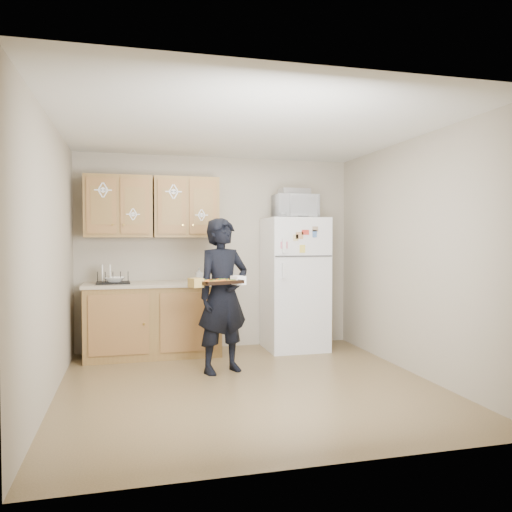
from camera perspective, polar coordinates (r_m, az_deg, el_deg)
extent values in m
plane|color=brown|center=(5.04, -0.81, -14.54)|extent=(3.60, 3.60, 0.00)
plane|color=silver|center=(4.95, -0.82, 14.43)|extent=(3.60, 3.60, 0.00)
cube|color=#A99E89|center=(6.60, -4.44, 0.39)|extent=(3.60, 0.04, 2.50)
cube|color=#A99E89|center=(3.11, 6.88, -1.42)|extent=(3.60, 0.04, 2.50)
cube|color=#A99E89|center=(4.75, -22.44, -0.38)|extent=(0.04, 3.60, 2.50)
cube|color=#A99E89|center=(5.53, 17.63, -0.01)|extent=(0.04, 3.60, 2.50)
cube|color=white|center=(6.50, 4.43, -3.17)|extent=(0.75, 0.70, 1.70)
cube|color=brown|center=(6.27, -11.66, -7.27)|extent=(1.60, 0.60, 0.86)
cube|color=#C2B595|center=(6.21, -11.69, -3.17)|extent=(1.64, 0.64, 0.04)
cube|color=brown|center=(6.33, -15.44, 5.46)|extent=(0.80, 0.33, 0.75)
cube|color=brown|center=(6.36, -8.00, 5.49)|extent=(0.80, 0.33, 0.75)
cube|color=#F1E155|center=(6.99, 7.83, -8.53)|extent=(0.20, 0.07, 0.32)
imported|color=black|center=(5.36, -3.79, -4.52)|extent=(0.70, 0.58, 1.65)
cube|color=black|center=(5.05, -4.41, -3.03)|extent=(0.52, 0.45, 0.04)
cylinder|color=orange|center=(4.94, -5.00, -2.96)|extent=(0.15, 0.15, 0.02)
cylinder|color=orange|center=(5.04, -2.99, -2.85)|extent=(0.15, 0.15, 0.02)
cylinder|color=orange|center=(5.06, -5.82, -2.84)|extent=(0.15, 0.15, 0.02)
cylinder|color=orange|center=(5.17, -3.85, -2.74)|extent=(0.15, 0.15, 0.02)
cylinder|color=orange|center=(5.05, -4.41, -2.84)|extent=(0.15, 0.15, 0.02)
imported|color=white|center=(6.43, 4.50, 5.68)|extent=(0.54, 0.37, 0.30)
cube|color=silver|center=(6.47, 4.39, 7.32)|extent=(0.37, 0.26, 0.08)
cube|color=black|center=(6.17, -16.03, -2.33)|extent=(0.40, 0.30, 0.16)
imported|color=white|center=(6.17, -15.84, -2.60)|extent=(0.27, 0.27, 0.06)
imported|color=white|center=(6.17, -6.53, -2.16)|extent=(0.09, 0.09, 0.18)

